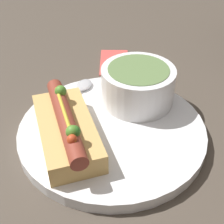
{
  "coord_description": "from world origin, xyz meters",
  "views": [
    {
      "loc": [
        0.3,
        -0.19,
        0.32
      ],
      "look_at": [
        0.0,
        0.0,
        0.04
      ],
      "focal_mm": 50.0,
      "sensor_mm": 36.0,
      "label": 1
    }
  ],
  "objects": [
    {
      "name": "ground_plane",
      "position": [
        0.0,
        0.0,
        0.0
      ],
      "size": [
        4.0,
        4.0,
        0.0
      ],
      "primitive_type": "plane",
      "color": "#4C4238"
    },
    {
      "name": "dinner_plate",
      "position": [
        0.0,
        0.0,
        0.01
      ],
      "size": [
        0.28,
        0.28,
        0.02
      ],
      "color": "white",
      "rests_on": "ground_plane"
    },
    {
      "name": "hot_dog",
      "position": [
        -0.01,
        -0.07,
        0.04
      ],
      "size": [
        0.17,
        0.11,
        0.06
      ],
      "rotation": [
        0.0,
        0.0,
        -0.25
      ],
      "color": "#DBAD60",
      "rests_on": "dinner_plate"
    },
    {
      "name": "soup_bowl",
      "position": [
        -0.03,
        0.07,
        0.05
      ],
      "size": [
        0.12,
        0.12,
        0.06
      ],
      "color": "white",
      "rests_on": "dinner_plate"
    },
    {
      "name": "spoon",
      "position": [
        -0.1,
        -0.0,
        0.02
      ],
      "size": [
        0.11,
        0.13,
        0.01
      ],
      "rotation": [
        0.0,
        0.0,
        2.24
      ],
      "color": "#B7B7BC",
      "rests_on": "dinner_plate"
    },
    {
      "name": "napkin",
      "position": [
        -0.19,
        0.12,
        0.0
      ],
      "size": [
        0.12,
        0.11,
        0.01
      ],
      "rotation": [
        0.0,
        0.0,
        -0.58
      ],
      "color": "#E04C47",
      "rests_on": "ground_plane"
    }
  ]
}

